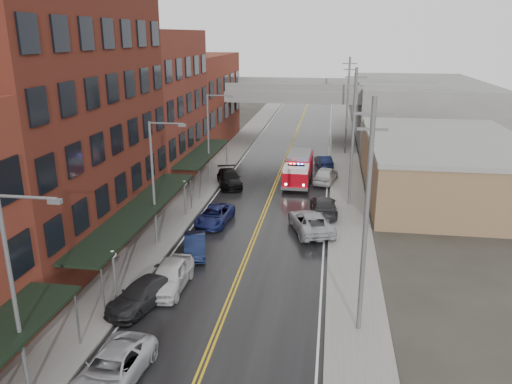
{
  "coord_description": "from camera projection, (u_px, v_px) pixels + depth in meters",
  "views": [
    {
      "loc": [
        5.35,
        -7.91,
        14.63
      ],
      "look_at": [
        -0.16,
        28.24,
        3.0
      ],
      "focal_mm": 35.0,
      "sensor_mm": 36.0,
      "label": 1
    }
  ],
  "objects": [
    {
      "name": "road",
      "position": [
        261.0,
        220.0,
        40.91
      ],
      "size": [
        11.0,
        160.0,
        0.02
      ],
      "primitive_type": "cube",
      "color": "black",
      "rests_on": "ground"
    },
    {
      "name": "sidewalk_left",
      "position": [
        175.0,
        215.0,
        41.94
      ],
      "size": [
        3.0,
        160.0,
        0.15
      ],
      "primitive_type": "cube",
      "color": "slate",
      "rests_on": "ground"
    },
    {
      "name": "sidewalk_right",
      "position": [
        351.0,
        224.0,
        39.85
      ],
      "size": [
        3.0,
        160.0,
        0.15
      ],
      "primitive_type": "cube",
      "color": "slate",
      "rests_on": "ground"
    },
    {
      "name": "curb_left",
      "position": [
        194.0,
        216.0,
        41.71
      ],
      "size": [
        0.3,
        160.0,
        0.15
      ],
      "primitive_type": "cube",
      "color": "gray",
      "rests_on": "ground"
    },
    {
      "name": "curb_right",
      "position": [
        331.0,
        223.0,
        40.08
      ],
      "size": [
        0.3,
        160.0,
        0.15
      ],
      "primitive_type": "cube",
      "color": "gray",
      "rests_on": "ground"
    },
    {
      "name": "brick_building_b",
      "position": [
        51.0,
        121.0,
        33.51
      ],
      "size": [
        9.0,
        20.0,
        18.0
      ],
      "primitive_type": "cube",
      "color": "#4C1714",
      "rests_on": "ground"
    },
    {
      "name": "brick_building_c",
      "position": [
        146.0,
        108.0,
        50.45
      ],
      "size": [
        9.0,
        15.0,
        15.0
      ],
      "primitive_type": "cube",
      "color": "maroon",
      "rests_on": "ground"
    },
    {
      "name": "brick_building_far",
      "position": [
        193.0,
        101.0,
        67.39
      ],
      "size": [
        9.0,
        20.0,
        12.0
      ],
      "primitive_type": "cube",
      "color": "brown",
      "rests_on": "ground"
    },
    {
      "name": "tan_building",
      "position": [
        443.0,
        168.0,
        47.28
      ],
      "size": [
        14.0,
        22.0,
        5.0
      ],
      "primitive_type": "cube",
      "color": "brown",
      "rests_on": "ground"
    },
    {
      "name": "right_far_block",
      "position": [
        417.0,
        108.0,
        74.8
      ],
      "size": [
        18.0,
        30.0,
        8.0
      ],
      "primitive_type": "cube",
      "color": "slate",
      "rests_on": "ground"
    },
    {
      "name": "awning_1",
      "position": [
        140.0,
        210.0,
        34.49
      ],
      "size": [
        2.6,
        18.0,
        3.09
      ],
      "color": "black",
      "rests_on": "ground"
    },
    {
      "name": "awning_2",
      "position": [
        203.0,
        153.0,
        50.98
      ],
      "size": [
        2.6,
        13.0,
        3.09
      ],
      "color": "black",
      "rests_on": "ground"
    },
    {
      "name": "globe_lamp_1",
      "position": [
        113.0,
        264.0,
        27.95
      ],
      "size": [
        0.44,
        0.44,
        3.12
      ],
      "color": "#59595B",
      "rests_on": "ground"
    },
    {
      "name": "globe_lamp_2",
      "position": [
        185.0,
        190.0,
        41.14
      ],
      "size": [
        0.44,
        0.44,
        3.12
      ],
      "color": "#59595B",
      "rests_on": "ground"
    },
    {
      "name": "street_lamp_0",
      "position": [
        18.0,
        286.0,
        19.56
      ],
      "size": [
        2.64,
        0.22,
        9.0
      ],
      "color": "#59595B",
      "rests_on": "ground"
    },
    {
      "name": "street_lamp_1",
      "position": [
        156.0,
        176.0,
        34.63
      ],
      "size": [
        2.64,
        0.22,
        9.0
      ],
      "color": "#59595B",
      "rests_on": "ground"
    },
    {
      "name": "street_lamp_2",
      "position": [
        211.0,
        133.0,
        49.71
      ],
      "size": [
        2.64,
        0.22,
        9.0
      ],
      "color": "#59595B",
      "rests_on": "ground"
    },
    {
      "name": "utility_pole_0",
      "position": [
        366.0,
        216.0,
        23.84
      ],
      "size": [
        1.8,
        0.24,
        12.0
      ],
      "color": "#59595B",
      "rests_on": "ground"
    },
    {
      "name": "utility_pole_1",
      "position": [
        353.0,
        136.0,
        42.68
      ],
      "size": [
        1.8,
        0.24,
        12.0
      ],
      "color": "#59595B",
      "rests_on": "ground"
    },
    {
      "name": "utility_pole_2",
      "position": [
        348.0,
        104.0,
        61.52
      ],
      "size": [
        1.8,
        0.24,
        12.0
      ],
      "color": "#59595B",
      "rests_on": "ground"
    },
    {
      "name": "overpass",
      "position": [
        294.0,
        99.0,
        69.25
      ],
      "size": [
        40.0,
        10.0,
        7.5
      ],
      "color": "slate",
      "rests_on": "ground"
    },
    {
      "name": "fire_truck",
      "position": [
        298.0,
        168.0,
        50.81
      ],
      "size": [
        3.31,
        7.95,
        2.88
      ],
      "rotation": [
        0.0,
        0.0,
        -0.02
      ],
      "color": "#AF0815",
      "rests_on": "ground"
    },
    {
      "name": "parked_car_left_2",
      "position": [
        112.0,
        369.0,
        21.64
      ],
      "size": [
        2.75,
        5.33,
        1.44
      ],
      "primitive_type": "imported",
      "rotation": [
        0.0,
        0.0,
        -0.07
      ],
      "color": "#B4B7BC",
      "rests_on": "ground"
    },
    {
      "name": "parked_car_left_3",
      "position": [
        142.0,
        294.0,
        27.91
      ],
      "size": [
        3.47,
        5.29,
        1.42
      ],
      "primitive_type": "imported",
      "rotation": [
        0.0,
        0.0,
        -0.33
      ],
      "color": "#232325",
      "rests_on": "ground"
    },
    {
      "name": "parked_car_left_4",
      "position": [
        170.0,
        276.0,
        29.76
      ],
      "size": [
        2.01,
        4.93,
        1.68
      ],
      "primitive_type": "imported",
      "rotation": [
        0.0,
        0.0,
        -0.01
      ],
      "color": "silver",
      "rests_on": "ground"
    },
    {
      "name": "parked_car_left_5",
      "position": [
        195.0,
        245.0,
        34.45
      ],
      "size": [
        2.42,
        4.37,
        1.37
      ],
      "primitive_type": "imported",
      "rotation": [
        0.0,
        0.0,
        0.25
      ],
      "color": "#0E1632",
      "rests_on": "ground"
    },
    {
      "name": "parked_car_left_6",
      "position": [
        215.0,
        215.0,
        40.1
      ],
      "size": [
        2.65,
        5.08,
        1.37
      ],
      "primitive_type": "imported",
      "rotation": [
        0.0,
        0.0,
        -0.08
      ],
      "color": "navy",
      "rests_on": "ground"
    },
    {
      "name": "parked_car_left_7",
      "position": [
        229.0,
        178.0,
        50.0
      ],
      "size": [
        3.77,
        5.81,
        1.57
      ],
      "primitive_type": "imported",
      "rotation": [
        0.0,
        0.0,
        0.32
      ],
      "color": "black",
      "rests_on": "ground"
    },
    {
      "name": "parked_car_right_0",
      "position": [
        311.0,
        222.0,
        38.39
      ],
      "size": [
        4.3,
        6.32,
        1.61
      ],
      "primitive_type": "imported",
      "rotation": [
        0.0,
        0.0,
        3.45
      ],
      "color": "#A4A7AC",
      "rests_on": "ground"
    },
    {
      "name": "parked_car_right_1",
      "position": [
        323.0,
        206.0,
        42.03
      ],
      "size": [
        2.57,
        5.45,
        1.54
      ],
      "primitive_type": "imported",
      "rotation": [
        0.0,
        0.0,
        3.22
      ],
      "color": "#252527",
      "rests_on": "ground"
    },
    {
      "name": "parked_car_right_2",
      "position": [
        326.0,
        175.0,
        51.06
      ],
      "size": [
        2.79,
        5.15,
        1.66
      ],
      "primitive_type": "imported",
      "rotation": [
        0.0,
        0.0,
        2.96
      ],
      "color": "#BDBDBD",
      "rests_on": "ground"
    },
    {
      "name": "parked_car_right_3",
      "position": [
        324.0,
        161.0,
        57.24
      ],
      "size": [
        2.38,
        4.32,
        1.35
      ],
      "primitive_type": "imported",
      "rotation": [
        0.0,
        0.0,
        3.39
      ],
      "color": "black",
      "rests_on": "ground"
    }
  ]
}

